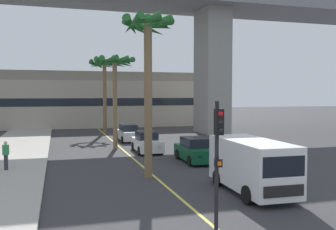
{
  "coord_description": "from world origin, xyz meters",
  "views": [
    {
      "loc": [
        -4.93,
        -2.67,
        4.41
      ],
      "look_at": [
        0.0,
        14.0,
        3.43
      ],
      "focal_mm": 40.2,
      "sensor_mm": 36.0,
      "label": 1
    }
  ],
  "objects_px": {
    "car_queue_front": "(147,143)",
    "traffic_light_median_near": "(218,152)",
    "palm_tree_mid_median": "(104,72)",
    "palm_tree_far_median": "(148,48)",
    "car_queue_third": "(129,133)",
    "car_queue_second": "(195,151)",
    "delivery_van": "(252,164)",
    "pedestrian_mid_block": "(6,155)",
    "palm_tree_near_median": "(115,71)"
  },
  "relations": [
    {
      "from": "traffic_light_median_near",
      "to": "palm_tree_near_median",
      "type": "bearing_deg",
      "value": 90.12
    },
    {
      "from": "delivery_van",
      "to": "car_queue_third",
      "type": "bearing_deg",
      "value": 95.4
    },
    {
      "from": "palm_tree_mid_median",
      "to": "car_queue_second",
      "type": "bearing_deg",
      "value": -80.34
    },
    {
      "from": "car_queue_third",
      "to": "car_queue_second",
      "type": "bearing_deg",
      "value": -79.46
    },
    {
      "from": "palm_tree_near_median",
      "to": "palm_tree_far_median",
      "type": "relative_size",
      "value": 0.88
    },
    {
      "from": "palm_tree_mid_median",
      "to": "delivery_van",
      "type": "bearing_deg",
      "value": -83.73
    },
    {
      "from": "car_queue_front",
      "to": "car_queue_second",
      "type": "height_order",
      "value": "same"
    },
    {
      "from": "car_queue_third",
      "to": "palm_tree_near_median",
      "type": "bearing_deg",
      "value": -112.64
    },
    {
      "from": "car_queue_second",
      "to": "palm_tree_mid_median",
      "type": "bearing_deg",
      "value": 99.66
    },
    {
      "from": "palm_tree_mid_median",
      "to": "palm_tree_far_median",
      "type": "xyz_separation_m",
      "value": [
        -0.61,
        -23.74,
        -0.05
      ]
    },
    {
      "from": "traffic_light_median_near",
      "to": "car_queue_front",
      "type": "bearing_deg",
      "value": 83.51
    },
    {
      "from": "car_queue_third",
      "to": "car_queue_front",
      "type": "bearing_deg",
      "value": -89.19
    },
    {
      "from": "car_queue_second",
      "to": "palm_tree_near_median",
      "type": "relative_size",
      "value": 0.55
    },
    {
      "from": "car_queue_second",
      "to": "delivery_van",
      "type": "height_order",
      "value": "delivery_van"
    },
    {
      "from": "palm_tree_mid_median",
      "to": "pedestrian_mid_block",
      "type": "relative_size",
      "value": 5.14
    },
    {
      "from": "delivery_van",
      "to": "pedestrian_mid_block",
      "type": "relative_size",
      "value": 3.27
    },
    {
      "from": "car_queue_third",
      "to": "palm_tree_far_median",
      "type": "height_order",
      "value": "palm_tree_far_median"
    },
    {
      "from": "pedestrian_mid_block",
      "to": "palm_tree_far_median",
      "type": "bearing_deg",
      "value": -25.7
    },
    {
      "from": "car_queue_front",
      "to": "car_queue_second",
      "type": "xyz_separation_m",
      "value": [
        2.1,
        -4.83,
        0.0
      ]
    },
    {
      "from": "car_queue_front",
      "to": "pedestrian_mid_block",
      "type": "bearing_deg",
      "value": -151.61
    },
    {
      "from": "car_queue_second",
      "to": "traffic_light_median_near",
      "type": "height_order",
      "value": "traffic_light_median_near"
    },
    {
      "from": "palm_tree_mid_median",
      "to": "traffic_light_median_near",
      "type": "bearing_deg",
      "value": -91.22
    },
    {
      "from": "car_queue_third",
      "to": "palm_tree_mid_median",
      "type": "bearing_deg",
      "value": 98.36
    },
    {
      "from": "traffic_light_median_near",
      "to": "car_queue_second",
      "type": "bearing_deg",
      "value": 72.15
    },
    {
      "from": "car_queue_second",
      "to": "palm_tree_near_median",
      "type": "height_order",
      "value": "palm_tree_near_median"
    },
    {
      "from": "palm_tree_far_median",
      "to": "pedestrian_mid_block",
      "type": "xyz_separation_m",
      "value": [
        -7.36,
        3.54,
        -5.79
      ]
    },
    {
      "from": "palm_tree_mid_median",
      "to": "pedestrian_mid_block",
      "type": "distance_m",
      "value": 22.48
    },
    {
      "from": "palm_tree_near_median",
      "to": "palm_tree_mid_median",
      "type": "distance_m",
      "value": 12.87
    },
    {
      "from": "car_queue_third",
      "to": "palm_tree_mid_median",
      "type": "distance_m",
      "value": 10.28
    },
    {
      "from": "palm_tree_far_median",
      "to": "pedestrian_mid_block",
      "type": "relative_size",
      "value": 5.27
    },
    {
      "from": "traffic_light_median_near",
      "to": "palm_tree_near_median",
      "type": "height_order",
      "value": "palm_tree_near_median"
    },
    {
      "from": "palm_tree_near_median",
      "to": "pedestrian_mid_block",
      "type": "bearing_deg",
      "value": -134.49
    },
    {
      "from": "car_queue_second",
      "to": "traffic_light_median_near",
      "type": "relative_size",
      "value": 0.98
    },
    {
      "from": "palm_tree_near_median",
      "to": "traffic_light_median_near",
      "type": "bearing_deg",
      "value": -89.88
    },
    {
      "from": "palm_tree_far_median",
      "to": "palm_tree_near_median",
      "type": "bearing_deg",
      "value": 90.71
    },
    {
      "from": "delivery_van",
      "to": "pedestrian_mid_block",
      "type": "bearing_deg",
      "value": 144.83
    },
    {
      "from": "palm_tree_near_median",
      "to": "palm_tree_far_median",
      "type": "distance_m",
      "value": 10.92
    },
    {
      "from": "palm_tree_mid_median",
      "to": "pedestrian_mid_block",
      "type": "bearing_deg",
      "value": -111.53
    },
    {
      "from": "delivery_van",
      "to": "palm_tree_far_median",
      "type": "distance_m",
      "value": 7.85
    },
    {
      "from": "car_queue_third",
      "to": "palm_tree_mid_median",
      "type": "height_order",
      "value": "palm_tree_mid_median"
    },
    {
      "from": "car_queue_front",
      "to": "traffic_light_median_near",
      "type": "xyz_separation_m",
      "value": [
        -2.0,
        -17.56,
        1.99
      ]
    },
    {
      "from": "car_queue_third",
      "to": "delivery_van",
      "type": "height_order",
      "value": "delivery_van"
    },
    {
      "from": "car_queue_second",
      "to": "pedestrian_mid_block",
      "type": "height_order",
      "value": "pedestrian_mid_block"
    },
    {
      "from": "palm_tree_near_median",
      "to": "car_queue_second",
      "type": "bearing_deg",
      "value": -59.98
    },
    {
      "from": "car_queue_second",
      "to": "traffic_light_median_near",
      "type": "xyz_separation_m",
      "value": [
        -4.1,
        -12.74,
        1.99
      ]
    },
    {
      "from": "delivery_van",
      "to": "palm_tree_near_median",
      "type": "height_order",
      "value": "palm_tree_near_median"
    },
    {
      "from": "car_queue_third",
      "to": "delivery_van",
      "type": "distance_m",
      "value": 19.9
    },
    {
      "from": "palm_tree_near_median",
      "to": "palm_tree_mid_median",
      "type": "height_order",
      "value": "palm_tree_mid_median"
    },
    {
      "from": "delivery_van",
      "to": "car_queue_front",
      "type": "bearing_deg",
      "value": 97.89
    },
    {
      "from": "palm_tree_near_median",
      "to": "palm_tree_far_median",
      "type": "bearing_deg",
      "value": -89.29
    }
  ]
}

